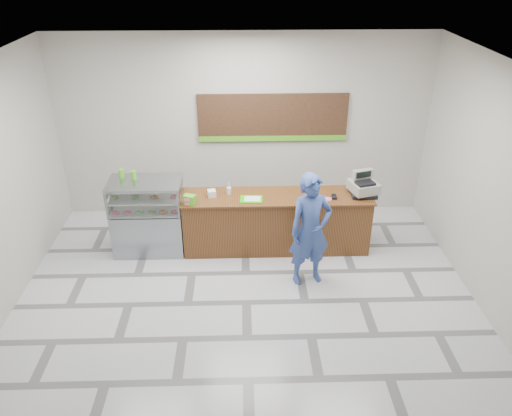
{
  "coord_description": "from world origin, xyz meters",
  "views": [
    {
      "loc": [
        -0.04,
        -6.0,
        4.87
      ],
      "look_at": [
        0.17,
        0.9,
        1.15
      ],
      "focal_mm": 35.0,
      "sensor_mm": 36.0,
      "label": 1
    }
  ],
  "objects_px": {
    "display_case": "(148,216)",
    "customer": "(310,230)",
    "sales_counter": "(276,222)",
    "cash_register": "(363,186)",
    "serving_tray": "(251,199)"
  },
  "relations": [
    {
      "from": "display_case",
      "to": "customer",
      "type": "relative_size",
      "value": 0.71
    },
    {
      "from": "sales_counter",
      "to": "display_case",
      "type": "relative_size",
      "value": 2.45
    },
    {
      "from": "cash_register",
      "to": "customer",
      "type": "distance_m",
      "value": 1.45
    },
    {
      "from": "customer",
      "to": "cash_register",
      "type": "bearing_deg",
      "value": 29.92
    },
    {
      "from": "sales_counter",
      "to": "serving_tray",
      "type": "height_order",
      "value": "serving_tray"
    },
    {
      "from": "cash_register",
      "to": "customer",
      "type": "relative_size",
      "value": 0.29
    },
    {
      "from": "sales_counter",
      "to": "serving_tray",
      "type": "xyz_separation_m",
      "value": [
        -0.44,
        -0.14,
        0.52
      ]
    },
    {
      "from": "display_case",
      "to": "customer",
      "type": "height_order",
      "value": "customer"
    },
    {
      "from": "cash_register",
      "to": "display_case",
      "type": "bearing_deg",
      "value": 163.62
    },
    {
      "from": "sales_counter",
      "to": "display_case",
      "type": "height_order",
      "value": "display_case"
    },
    {
      "from": "display_case",
      "to": "cash_register",
      "type": "xyz_separation_m",
      "value": [
        3.69,
        0.02,
        0.51
      ]
    },
    {
      "from": "cash_register",
      "to": "customer",
      "type": "height_order",
      "value": "customer"
    },
    {
      "from": "sales_counter",
      "to": "customer",
      "type": "bearing_deg",
      "value": -65.52
    },
    {
      "from": "cash_register",
      "to": "customer",
      "type": "xyz_separation_m",
      "value": [
        -1.02,
        -1.01,
        -0.25
      ]
    },
    {
      "from": "customer",
      "to": "display_case",
      "type": "bearing_deg",
      "value": 144.93
    }
  ]
}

